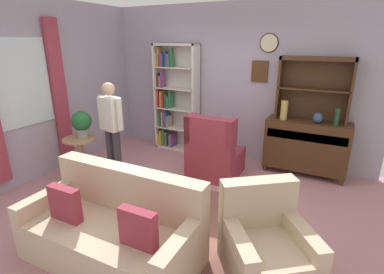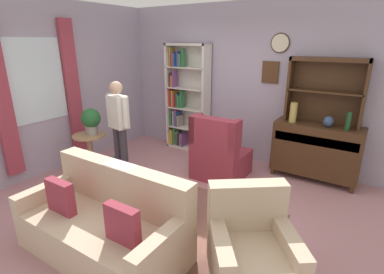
% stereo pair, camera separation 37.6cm
% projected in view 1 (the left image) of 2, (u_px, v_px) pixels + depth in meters
% --- Properties ---
extents(ground_plane, '(5.40, 4.60, 0.02)m').
position_uv_depth(ground_plane, '(179.00, 206.00, 3.99)').
color(ground_plane, '#B27A7F').
extents(wall_back, '(5.00, 0.09, 2.80)m').
position_uv_depth(wall_back, '(235.00, 83.00, 5.33)').
color(wall_back, '#A399AD').
rests_on(wall_back, ground_plane).
extents(wall_left, '(0.16, 4.20, 2.80)m').
position_uv_depth(wall_left, '(38.00, 91.00, 4.60)').
color(wall_left, '#A399AD').
rests_on(wall_left, ground_plane).
extents(area_rug, '(2.35, 1.78, 0.01)m').
position_uv_depth(area_rug, '(181.00, 221.00, 3.64)').
color(area_rug, brown).
rests_on(area_rug, ground_plane).
extents(bookshelf, '(0.90, 0.30, 2.10)m').
position_uv_depth(bookshelf, '(173.00, 100.00, 5.83)').
color(bookshelf, silver).
rests_on(bookshelf, ground_plane).
extents(sideboard, '(1.30, 0.45, 0.92)m').
position_uv_depth(sideboard, '(306.00, 145.00, 4.80)').
color(sideboard, '#422816').
rests_on(sideboard, ground_plane).
extents(sideboard_hutch, '(1.10, 0.26, 1.00)m').
position_uv_depth(sideboard_hutch, '(315.00, 80.00, 4.56)').
color(sideboard_hutch, '#422816').
rests_on(sideboard_hutch, sideboard).
extents(vase_tall, '(0.11, 0.11, 0.31)m').
position_uv_depth(vase_tall, '(284.00, 110.00, 4.72)').
color(vase_tall, tan).
rests_on(vase_tall, sideboard).
extents(vase_round, '(0.15, 0.15, 0.17)m').
position_uv_depth(vase_round, '(318.00, 118.00, 4.53)').
color(vase_round, '#33476B').
rests_on(vase_round, sideboard).
extents(bottle_wine, '(0.07, 0.07, 0.27)m').
position_uv_depth(bottle_wine, '(337.00, 117.00, 4.38)').
color(bottle_wine, '#194223').
rests_on(bottle_wine, sideboard).
extents(couch_floral, '(1.81, 0.87, 0.90)m').
position_uv_depth(couch_floral, '(114.00, 231.00, 2.96)').
color(couch_floral, '#C6AD8E').
rests_on(couch_floral, ground_plane).
extents(armchair_floral, '(1.07, 1.07, 0.88)m').
position_uv_depth(armchair_floral, '(265.00, 248.00, 2.74)').
color(armchair_floral, '#C6AD8E').
rests_on(armchair_floral, ground_plane).
extents(wingback_chair, '(0.78, 0.80, 1.05)m').
position_uv_depth(wingback_chair, '(214.00, 154.00, 4.74)').
color(wingback_chair, maroon).
rests_on(wingback_chair, ground_plane).
extents(plant_stand, '(0.52, 0.52, 0.69)m').
position_uv_depth(plant_stand, '(81.00, 154.00, 4.67)').
color(plant_stand, '#A87F56').
rests_on(plant_stand, ground_plane).
extents(potted_plant_large, '(0.31, 0.31, 0.43)m').
position_uv_depth(potted_plant_large, '(81.00, 122.00, 4.53)').
color(potted_plant_large, gray).
rests_on(potted_plant_large, plant_stand).
extents(potted_plant_small, '(0.19, 0.19, 0.26)m').
position_uv_depth(potted_plant_small, '(110.00, 163.00, 4.98)').
color(potted_plant_small, beige).
rests_on(potted_plant_small, ground_plane).
extents(person_reading, '(0.53, 0.26, 1.56)m').
position_uv_depth(person_reading, '(111.00, 124.00, 4.53)').
color(person_reading, '#38333D').
rests_on(person_reading, ground_plane).
extents(coffee_table, '(0.80, 0.50, 0.42)m').
position_uv_depth(coffee_table, '(161.00, 189.00, 3.69)').
color(coffee_table, '#422816').
rests_on(coffee_table, ground_plane).
extents(book_stack, '(0.20, 0.15, 0.07)m').
position_uv_depth(book_stack, '(168.00, 182.00, 3.67)').
color(book_stack, '#B22D33').
rests_on(book_stack, coffee_table).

